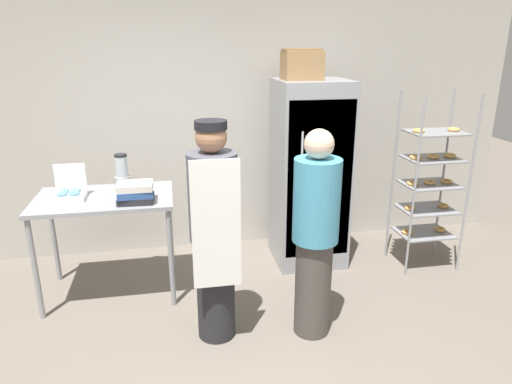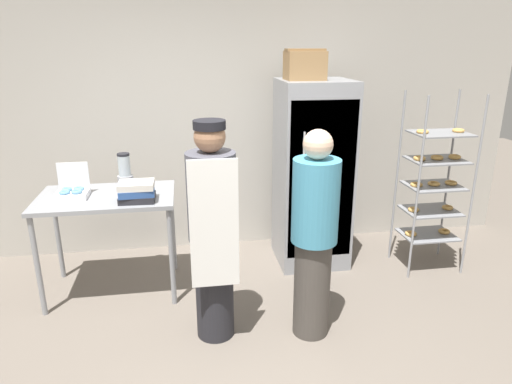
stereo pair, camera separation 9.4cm
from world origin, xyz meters
name	(u,v)px [view 1 (the left image)]	position (x,y,z in m)	size (l,w,h in m)	color
ground_plane	(262,377)	(0.00, 0.00, 0.00)	(14.00, 14.00, 0.00)	#6B6056
back_wall	(219,105)	(0.00, 2.27, 1.53)	(6.40, 0.12, 3.06)	#B7B2A8
refrigerator	(310,174)	(0.81, 1.67, 0.91)	(0.67, 0.68, 1.82)	gray
baking_rack	(430,183)	(1.92, 1.34, 0.85)	(0.57, 0.44, 1.72)	#93969B
prep_counter	(105,208)	(-1.10, 1.35, 0.81)	(1.14, 0.73, 0.91)	gray
donut_box	(70,193)	(-1.37, 1.34, 0.96)	(0.26, 0.23, 0.28)	white
blender_pitcher	(122,173)	(-0.96, 1.59, 1.04)	(0.14, 0.14, 0.30)	#99999E
binder_stack	(135,193)	(-0.82, 1.15, 0.99)	(0.29, 0.23, 0.16)	#232328
cardboard_storage_box	(302,65)	(0.69, 1.66, 1.95)	(0.35, 0.28, 0.27)	#937047
person_baker	(214,231)	(-0.25, 0.54, 0.86)	(0.35, 0.37, 1.66)	#232328
person_customer	(315,235)	(0.48, 0.45, 0.81)	(0.34, 0.34, 1.59)	#47423D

